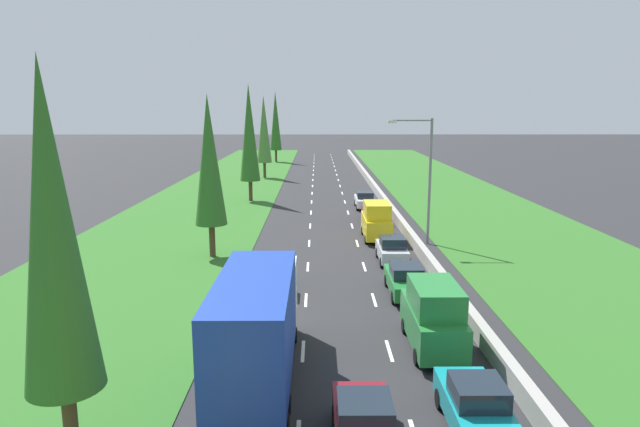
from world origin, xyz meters
TOP-DOWN VIEW (x-y plane):
  - ground_plane at (0.00, 60.00)m, footprint 300.00×300.00m
  - grass_verge_left at (-12.65, 60.00)m, footprint 14.00×140.00m
  - grass_verge_right at (14.35, 60.00)m, footprint 14.00×140.00m
  - median_barrier at (5.70, 60.00)m, footprint 0.44×120.00m
  - lane_markings at (0.00, 60.00)m, footprint 3.64×116.00m
  - teal_hatchback_right_lane at (3.60, 15.44)m, footprint 1.74×3.90m
  - green_van_right_lane at (3.53, 21.22)m, footprint 1.96×4.90m
  - green_sedan_right_lane at (3.47, 27.82)m, footprint 1.82×4.50m
  - silver_hatchback_right_lane at (3.58, 33.93)m, footprint 1.74×3.90m
  - yellow_van_right_lane at (3.27, 40.28)m, footprint 1.96×4.90m
  - maroon_hatchback_centre_lane at (0.15, 14.44)m, footprint 1.74×3.90m
  - blue_box_truck_left_lane at (-3.25, 18.37)m, footprint 2.46×9.40m
  - white_hatchback_left_lane at (-3.65, 28.42)m, footprint 1.74×3.90m
  - maroon_sedan_right_lane at (3.67, 46.42)m, footprint 1.82×4.50m
  - white_sedan_right_lane at (3.52, 53.42)m, footprint 1.82×4.50m
  - poplar_tree_nearest at (-8.00, 14.09)m, footprint 2.08×2.08m
  - poplar_tree_second at (-8.09, 35.42)m, footprint 2.06×2.06m
  - poplar_tree_third at (-8.21, 57.61)m, footprint 2.11×2.11m
  - poplar_tree_fourth at (-8.58, 77.41)m, footprint 2.09×2.09m
  - poplar_tree_fifth at (-8.69, 100.89)m, footprint 2.12×2.12m
  - street_light_mast at (6.50, 38.87)m, footprint 3.20×0.28m

SIDE VIEW (x-z plane):
  - ground_plane at x=0.00m, z-range 0.00..0.00m
  - lane_markings at x=0.00m, z-range 0.00..0.01m
  - grass_verge_left at x=-12.65m, z-range 0.00..0.04m
  - grass_verge_right at x=14.35m, z-range 0.00..0.04m
  - median_barrier at x=5.70m, z-range 0.00..0.85m
  - green_sedan_right_lane at x=3.47m, z-range -0.01..1.63m
  - maroon_sedan_right_lane at x=3.67m, z-range -0.01..1.63m
  - white_sedan_right_lane at x=3.52m, z-range -0.01..1.63m
  - teal_hatchback_right_lane at x=3.60m, z-range -0.02..1.70m
  - silver_hatchback_right_lane at x=3.58m, z-range -0.02..1.70m
  - maroon_hatchback_centre_lane at x=0.15m, z-range -0.02..1.70m
  - white_hatchback_left_lane at x=-3.65m, z-range -0.02..1.70m
  - green_van_right_lane at x=3.53m, z-range -0.01..2.81m
  - yellow_van_right_lane at x=3.27m, z-range -0.01..2.81m
  - blue_box_truck_left_lane at x=-3.25m, z-range 0.09..4.27m
  - street_light_mast at x=6.50m, z-range 0.73..9.73m
  - poplar_tree_second at x=-8.09m, z-range 1.05..11.65m
  - poplar_tree_nearest at x=-8.00m, z-range 1.05..12.08m
  - poplar_tree_fourth at x=-8.58m, z-range 1.05..12.54m
  - poplar_tree_third at x=-8.21m, z-range 1.05..13.28m
  - poplar_tree_fifth at x=-8.69m, z-range 1.05..13.81m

